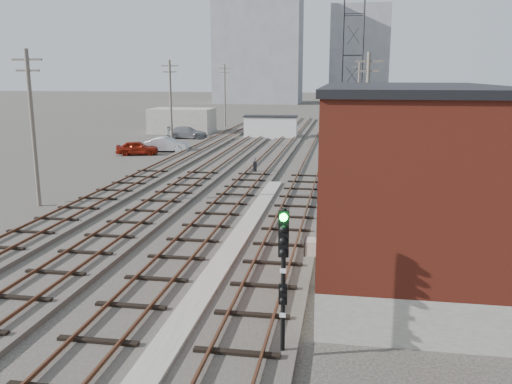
% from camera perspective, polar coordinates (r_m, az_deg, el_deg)
% --- Properties ---
extents(ground, '(320.00, 320.00, 0.00)m').
position_cam_1_polar(ground, '(69.13, 5.11, 5.97)').
color(ground, '#282621').
rests_on(ground, ground).
extents(track_right, '(3.20, 90.00, 0.39)m').
position_cam_1_polar(track_right, '(48.18, 6.12, 3.30)').
color(track_right, '#332D28').
rests_on(track_right, ground).
extents(track_mid_right, '(3.20, 90.00, 0.39)m').
position_cam_1_polar(track_mid_right, '(48.57, 1.40, 3.44)').
color(track_mid_right, '#332D28').
rests_on(track_mid_right, ground).
extents(track_mid_left, '(3.20, 90.00, 0.39)m').
position_cam_1_polar(track_mid_left, '(49.28, -3.22, 3.55)').
color(track_mid_left, '#332D28').
rests_on(track_mid_left, ground).
extents(track_left, '(3.20, 90.00, 0.39)m').
position_cam_1_polar(track_left, '(50.30, -7.68, 3.64)').
color(track_left, '#332D28').
rests_on(track_left, ground).
extents(platform_curb, '(0.90, 28.00, 0.26)m').
position_cam_1_polar(platform_curb, '(24.19, -2.27, -5.72)').
color(platform_curb, gray).
rests_on(platform_curb, ground).
extents(brick_building, '(6.54, 12.20, 7.22)m').
position_cam_1_polar(brick_building, '(21.02, 15.51, 0.93)').
color(brick_building, gray).
rests_on(brick_building, ground).
extents(lattice_tower, '(1.60, 1.60, 15.00)m').
position_cam_1_polar(lattice_tower, '(43.51, 10.06, 12.00)').
color(lattice_tower, black).
rests_on(lattice_tower, ground).
extents(utility_pole_left_a, '(1.80, 0.24, 9.00)m').
position_cam_1_polar(utility_pole_left_a, '(33.69, -22.47, 6.60)').
color(utility_pole_left_a, '#595147').
rests_on(utility_pole_left_a, ground).
extents(utility_pole_left_b, '(1.80, 0.24, 9.00)m').
position_cam_1_polar(utility_pole_left_b, '(56.44, -8.97, 9.33)').
color(utility_pole_left_b, '#595147').
rests_on(utility_pole_left_b, ground).
extents(utility_pole_left_c, '(1.80, 0.24, 9.00)m').
position_cam_1_polar(utility_pole_left_c, '(80.53, -3.30, 10.32)').
color(utility_pole_left_c, '#595147').
rests_on(utility_pole_left_c, ground).
extents(utility_pole_right_a, '(1.80, 0.24, 9.00)m').
position_cam_1_polar(utility_pole_right_a, '(36.64, 11.54, 7.67)').
color(utility_pole_right_a, '#595147').
rests_on(utility_pole_right_a, ground).
extents(utility_pole_right_b, '(1.80, 0.24, 9.00)m').
position_cam_1_polar(utility_pole_right_b, '(66.58, 10.71, 9.71)').
color(utility_pole_right_b, '#595147').
rests_on(utility_pole_right_b, ground).
extents(apartment_left, '(22.00, 14.00, 30.00)m').
position_cam_1_polar(apartment_left, '(145.56, 0.28, 15.26)').
color(apartment_left, gray).
rests_on(apartment_left, ground).
extents(apartment_right, '(16.00, 12.00, 26.00)m').
position_cam_1_polar(apartment_right, '(158.62, 10.79, 14.08)').
color(apartment_right, gray).
rests_on(apartment_right, ground).
extents(shed_left, '(8.00, 5.00, 3.20)m').
position_cam_1_polar(shed_left, '(71.97, -7.78, 7.44)').
color(shed_left, gray).
rests_on(shed_left, ground).
extents(shed_right, '(6.00, 6.00, 4.00)m').
position_cam_1_polar(shed_right, '(78.80, 12.31, 7.98)').
color(shed_right, gray).
rests_on(shed_right, ground).
extents(signal_mast, '(0.40, 0.42, 4.21)m').
position_cam_1_polar(signal_mast, '(14.54, 2.88, -8.33)').
color(signal_mast, gray).
rests_on(signal_mast, ground).
extents(switch_stand, '(0.31, 0.31, 1.17)m').
position_cam_1_polar(switch_stand, '(42.00, -0.10, 2.65)').
color(switch_stand, black).
rests_on(switch_stand, ground).
extents(site_trailer, '(6.57, 3.15, 2.70)m').
position_cam_1_polar(site_trailer, '(65.61, 1.57, 6.87)').
color(site_trailer, white).
rests_on(site_trailer, ground).
extents(car_red, '(4.28, 2.64, 1.36)m').
position_cam_1_polar(car_red, '(53.21, -12.40, 4.56)').
color(car_red, maroon).
rests_on(car_red, ground).
extents(car_silver, '(4.45, 1.79, 1.44)m').
position_cam_1_polar(car_silver, '(54.82, -9.31, 4.95)').
color(car_silver, '#B4B8BD').
rests_on(car_silver, ground).
extents(car_grey, '(4.91, 2.04, 1.42)m').
position_cam_1_polar(car_grey, '(65.93, -7.25, 6.23)').
color(car_grey, gray).
rests_on(car_grey, ground).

